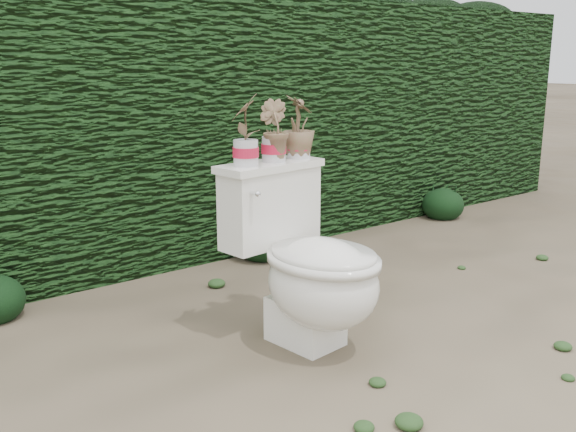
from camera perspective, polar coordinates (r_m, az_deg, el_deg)
ground at (r=2.90m, az=-2.09°, el=-10.94°), size 60.00×60.00×0.00m
hedge at (r=4.07m, az=-15.66°, el=7.44°), size 8.00×1.00×1.60m
toilet at (r=2.74m, az=1.87°, el=-4.50°), size 0.53×0.72×0.78m
potted_plant_left at (r=2.69m, az=-3.81°, el=7.48°), size 0.18×0.18×0.29m
potted_plant_center at (r=2.80m, az=-1.28°, el=7.44°), size 0.13×0.15×0.26m
potted_plant_right at (r=2.91m, az=0.96°, el=7.78°), size 0.19×0.19×0.27m
liriope_clump_2 at (r=4.00m, az=-2.18°, el=-1.54°), size 0.39×0.39×0.31m
liriope_clump_3 at (r=5.16m, az=13.62°, el=1.28°), size 0.33×0.33×0.26m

